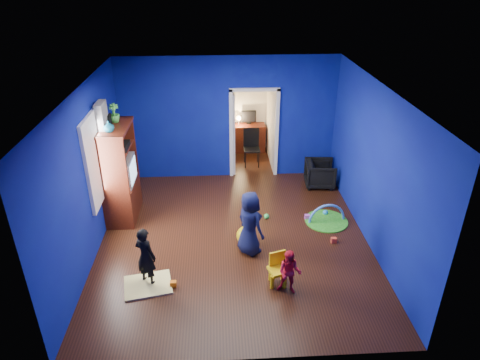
{
  "coord_description": "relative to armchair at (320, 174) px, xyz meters",
  "views": [
    {
      "loc": [
        -0.27,
        -6.7,
        4.72
      ],
      "look_at": [
        0.14,
        0.4,
        1.06
      ],
      "focal_mm": 32.0,
      "sensor_mm": 36.0,
      "label": 1
    }
  ],
  "objects": [
    {
      "name": "toy_0",
      "position": [
        -0.24,
        -2.29,
        -0.26
      ],
      "size": [
        0.1,
        0.08,
        0.1
      ],
      "primitive_type": "cube",
      "color": "red",
      "rests_on": "floor"
    },
    {
      "name": "wall_back",
      "position": [
        -2.1,
        0.66,
        1.14
      ],
      "size": [
        5.0,
        0.02,
        2.9
      ],
      "primitive_type": "cube",
      "color": "navy",
      "rests_on": "floor"
    },
    {
      "name": "child_black",
      "position": [
        -3.56,
        -3.2,
        0.21
      ],
      "size": [
        0.45,
        0.41,
        1.04
      ],
      "primitive_type": "imported",
      "rotation": [
        0.0,
        0.0,
        2.58
      ],
      "color": "black",
      "rests_on": "floor"
    },
    {
      "name": "floor",
      "position": [
        -2.1,
        -2.09,
        -0.31
      ],
      "size": [
        5.0,
        5.5,
        0.01
      ],
      "primitive_type": "cube",
      "color": "black",
      "rests_on": "ground"
    },
    {
      "name": "yellow_blanket",
      "position": [
        -3.56,
        -3.3,
        -0.29
      ],
      "size": [
        0.85,
        0.74,
        0.03
      ],
      "primitive_type": "cube",
      "rotation": [
        0.0,
        0.0,
        0.2
      ],
      "color": "#F2E07A",
      "rests_on": "floor"
    },
    {
      "name": "desk_lamp",
      "position": [
        -1.78,
        2.23,
        0.62
      ],
      "size": [
        0.14,
        0.14,
        0.14
      ],
      "primitive_type": "sphere",
      "color": "#FFD88C",
      "rests_on": "study_desk"
    },
    {
      "name": "wall_left",
      "position": [
        -4.6,
        -2.09,
        1.14
      ],
      "size": [
        0.02,
        5.5,
        2.9
      ],
      "primitive_type": "cube",
      "color": "navy",
      "rests_on": "floor"
    },
    {
      "name": "armchair",
      "position": [
        0.0,
        0.0,
        0.0
      ],
      "size": [
        0.73,
        0.71,
        0.61
      ],
      "primitive_type": "imported",
      "rotation": [
        0.0,
        0.0,
        1.48
      ],
      "color": "black",
      "rests_on": "floor"
    },
    {
      "name": "toy_4",
      "position": [
        -0.57,
        -1.45,
        -0.26
      ],
      "size": [
        0.1,
        0.08,
        0.1
      ],
      "primitive_type": "cube",
      "color": "#D34FC0",
      "rests_on": "floor"
    },
    {
      "name": "window_left",
      "position": [
        -4.58,
        -1.74,
        1.24
      ],
      "size": [
        0.03,
        0.95,
        1.55
      ],
      "primitive_type": "cube",
      "color": "white",
      "rests_on": "wall_left"
    },
    {
      "name": "tv_armoire",
      "position": [
        -4.32,
        -1.08,
        0.67
      ],
      "size": [
        0.58,
        1.14,
        1.96
      ],
      "primitive_type": "cube",
      "color": "#3E110A",
      "rests_on": "floor"
    },
    {
      "name": "potted_plant",
      "position": [
        -4.32,
        -0.86,
        1.84
      ],
      "size": [
        0.27,
        0.27,
        0.36
      ],
      "primitive_type": "imported",
      "rotation": [
        0.0,
        0.0,
        0.41
      ],
      "color": "green",
      "rests_on": "tv_armoire"
    },
    {
      "name": "ceiling",
      "position": [
        -2.1,
        -2.09,
        2.59
      ],
      "size": [
        5.0,
        5.5,
        0.01
      ],
      "primitive_type": "cube",
      "color": "white",
      "rests_on": "wall_back"
    },
    {
      "name": "alcove",
      "position": [
        -1.5,
        1.54,
        0.94
      ],
      "size": [
        1.0,
        1.75,
        2.5
      ],
      "primitive_type": null,
      "color": "silver",
      "rests_on": "floor"
    },
    {
      "name": "wall_front",
      "position": [
        -2.1,
        -4.84,
        1.14
      ],
      "size": [
        5.0,
        0.02,
        2.9
      ],
      "primitive_type": "cube",
      "color": "navy",
      "rests_on": "floor"
    },
    {
      "name": "toy_1",
      "position": [
        -0.16,
        -1.3,
        -0.25
      ],
      "size": [
        0.11,
        0.11,
        0.11
      ],
      "primitive_type": "sphere",
      "color": "#279ADF",
      "rests_on": "floor"
    },
    {
      "name": "vase",
      "position": [
        -4.32,
        -1.38,
        1.76
      ],
      "size": [
        0.2,
        0.2,
        0.2
      ],
      "primitive_type": "imported",
      "rotation": [
        0.0,
        0.0,
        0.01
      ],
      "color": "#0B4D5B",
      "rests_on": "tv_armoire"
    },
    {
      "name": "toddler_red",
      "position": [
        -1.3,
        -3.57,
        0.08
      ],
      "size": [
        0.45,
        0.4,
        0.77
      ],
      "primitive_type": "imported",
      "rotation": [
        0.0,
        0.0,
        -0.33
      ],
      "color": "#B21326",
      "rests_on": "floor"
    },
    {
      "name": "toy_2",
      "position": [
        -3.15,
        -3.34,
        -0.26
      ],
      "size": [
        0.1,
        0.08,
        0.1
      ],
      "primitive_type": "cube",
      "color": "orange",
      "rests_on": "floor"
    },
    {
      "name": "toy_3",
      "position": [
        -1.4,
        -1.38,
        -0.25
      ],
      "size": [
        0.11,
        0.11,
        0.11
      ],
      "primitive_type": "sphere",
      "color": "green",
      "rests_on": "floor"
    },
    {
      "name": "curtain",
      "position": [
        -4.47,
        -1.19,
        0.94
      ],
      "size": [
        0.14,
        0.42,
        2.4
      ],
      "primitive_type": "cube",
      "color": "slate",
      "rests_on": "floor"
    },
    {
      "name": "book_shelf",
      "position": [
        -1.5,
        2.28,
        1.71
      ],
      "size": [
        0.88,
        0.24,
        0.04
      ],
      "primitive_type": "cube",
      "color": "white",
      "rests_on": "study_desk"
    },
    {
      "name": "toy_arch",
      "position": [
        -0.2,
        -1.56,
        -0.29
      ],
      "size": [
        0.77,
        0.15,
        0.77
      ],
      "primitive_type": "torus",
      "rotation": [
        1.57,
        0.0,
        0.13
      ],
      "color": "#3F8CD8",
      "rests_on": "floor"
    },
    {
      "name": "folding_chair",
      "position": [
        -1.5,
        1.21,
        0.15
      ],
      "size": [
        0.4,
        0.4,
        0.92
      ],
      "primitive_type": "cube",
      "color": "black",
      "rests_on": "floor"
    },
    {
      "name": "crt_tv",
      "position": [
        -4.28,
        -1.08,
        0.71
      ],
      "size": [
        0.46,
        0.7,
        0.54
      ],
      "primitive_type": "cube",
      "color": "silver",
      "rests_on": "tv_armoire"
    },
    {
      "name": "kid_chair",
      "position": [
        -1.45,
        -3.37,
        -0.06
      ],
      "size": [
        0.35,
        0.35,
        0.5
      ],
      "primitive_type": "cube",
      "rotation": [
        0.0,
        0.0,
        0.3
      ],
      "color": "yellow",
      "rests_on": "floor"
    },
    {
      "name": "study_desk",
      "position": [
        -1.5,
        2.17,
        0.07
      ],
      "size": [
        0.88,
        0.44,
        0.75
      ],
      "primitive_type": "cube",
      "color": "#3D140A",
      "rests_on": "floor"
    },
    {
      "name": "doorway",
      "position": [
        -1.5,
        0.66,
        0.74
      ],
      "size": [
        1.16,
        0.1,
        2.1
      ],
      "primitive_type": "cube",
      "color": "white",
      "rests_on": "floor"
    },
    {
      "name": "wall_right",
      "position": [
        0.4,
        -2.09,
        1.14
      ],
      "size": [
        0.02,
        5.5,
        2.9
      ],
      "primitive_type": "cube",
      "color": "navy",
      "rests_on": "floor"
    },
    {
      "name": "hopper_ball",
      "position": [
        -1.89,
        -2.22,
        -0.13
      ],
      "size": [
        0.35,
        0.35,
        0.35
      ],
      "primitive_type": "sphere",
      "color": "yellow",
      "rests_on": "floor"
    },
    {
      "name": "play_mat",
      "position": [
        -0.2,
        -1.56,
        -0.29
      ],
      "size": [
        0.86,
        0.86,
        0.02
      ],
      "primitive_type": "cylinder",
      "color": "#319521",
      "rests_on": "floor"
    },
    {
      "name": "child_navy",
      "position": [
        -1.84,
        -2.47,
        0.3
      ],
      "size": [
        0.66,
        0.7,
        1.21
      ],
      "primitive_type": "imported",
      "rotation": [
        0.0,
        0.0,
        2.2
      ],
      "color": "#0E1236",
      "rests_on": "floor"
    },
    {
      "name": "desk_monitor",
      "position": [
        -1.5,
        2.29,
        0.64
      ],
      "size": [
        0.4,
        0.05,
        0.32
      ],
      "primitive_type": "cube",
      "color": "black",
      "rests_on": "study_desk"
    }
  ]
}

